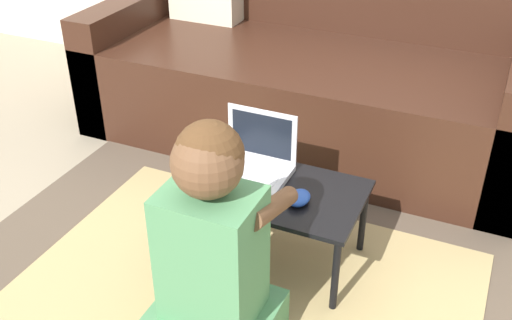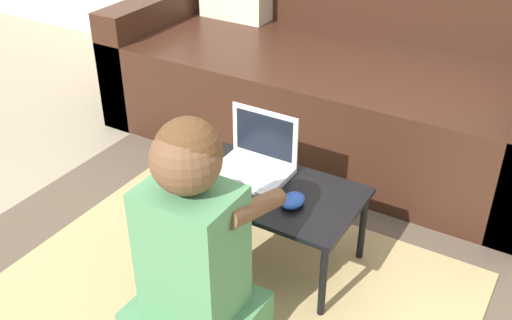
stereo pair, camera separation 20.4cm
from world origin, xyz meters
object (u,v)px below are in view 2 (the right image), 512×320
Objects in this scene: couch at (334,72)px; person_seated at (194,251)px; laptop_desk at (267,195)px; laptop at (254,164)px; computer_mouse at (293,201)px.

couch is 2.70× the size of person_seated.
couch reaches higher than person_seated.
laptop_desk is (0.21, -0.98, -0.05)m from couch.
laptop is 2.66× the size of computer_mouse.
couch is 3.21× the size of laptop_desk.
computer_mouse is 0.13× the size of person_seated.
laptop reaches higher than computer_mouse.
laptop_desk is at bearing 159.77° from computer_mouse.
person_seated is at bearing -105.63° from computer_mouse.
couch is 20.80× the size of computer_mouse.
computer_mouse reaches higher than laptop_desk.
laptop_desk is 0.12m from laptop.
laptop_desk is at bearing -78.17° from couch.
computer_mouse is at bearing -20.23° from laptop_desk.
person_seated is (0.01, -0.43, 0.07)m from laptop_desk.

